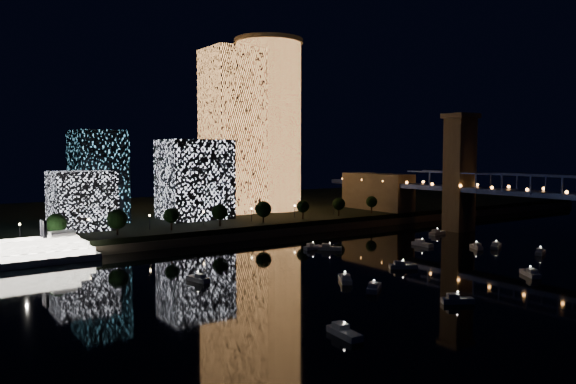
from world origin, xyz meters
The scene contains 11 objects.
ground centered at (0.00, 0.00, 0.00)m, with size 520.00×520.00×0.00m, color black.
far_bank centered at (0.00, 160.00, 2.50)m, with size 420.00×160.00×5.00m, color black.
seawall centered at (0.00, 82.00, 1.50)m, with size 420.00×6.00×3.00m, color #6B5E4C.
tower_cylindrical centered at (20.07, 130.59, 47.05)m, with size 34.00×34.00×83.84m.
tower_rectangular centered at (-1.33, 129.23, 43.39)m, with size 24.13×24.13×76.77m, color #F99D4F.
midrise_blocks centered at (-60.90, 119.92, 20.88)m, with size 114.31×41.14×37.53m.
truss_bridge centered at (65.00, 3.72, 16.25)m, with size 13.00×266.00×50.00m.
riverboat centered at (-103.66, 75.41, 3.50)m, with size 45.53×10.84×13.64m.
motorboats centered at (-5.59, 12.04, 0.81)m, with size 123.47×82.13×2.78m.
esplanade_trees centered at (-38.27, 88.00, 10.47)m, with size 165.66×6.94×8.97m.
street_lamps centered at (-34.00, 94.00, 9.02)m, with size 132.70×0.70×5.65m.
Camera 1 is at (-131.50, -104.67, 33.80)m, focal length 35.00 mm.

